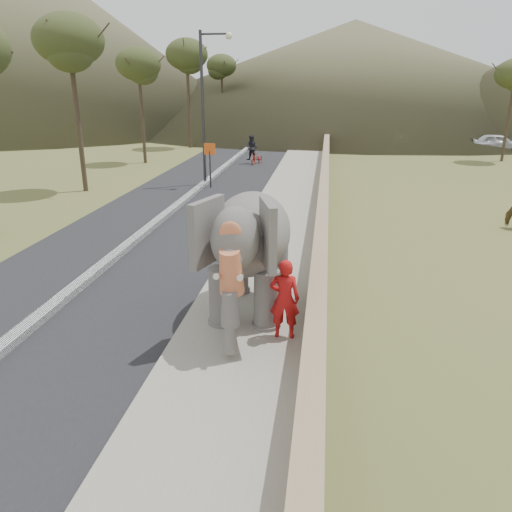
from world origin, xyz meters
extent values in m
plane|color=olive|center=(0.00, 0.00, 0.00)|extent=(160.00, 160.00, 0.00)
cube|color=black|center=(-5.00, 10.00, 0.01)|extent=(7.00, 120.00, 0.03)
cube|color=black|center=(-5.00, 10.00, 0.11)|extent=(0.35, 120.00, 0.22)
cube|color=#9E9687|center=(0.00, 10.00, 0.07)|extent=(3.00, 120.00, 0.15)
cube|color=tan|center=(1.65, 10.00, 0.55)|extent=(0.30, 120.00, 1.10)
cylinder|color=#2C2D31|center=(-5.00, 16.61, 4.00)|extent=(0.16, 0.16, 8.00)
cylinder|color=#2C2D31|center=(-4.20, 16.61, 7.80)|extent=(1.60, 0.10, 0.10)
sphere|color=#FFF2CC|center=(-3.50, 16.61, 7.70)|extent=(0.36, 0.36, 0.36)
cylinder|color=#2D2D33|center=(-4.50, 15.79, 1.00)|extent=(0.08, 0.08, 2.00)
cube|color=#EC5916|center=(-4.50, 15.79, 2.10)|extent=(0.60, 0.05, 0.60)
imported|color=silver|center=(15.69, 33.74, 0.72)|extent=(4.36, 2.05, 1.44)
cone|color=brown|center=(-38.00, 55.00, 11.00)|extent=(60.00, 60.00, 22.00)
cone|color=brown|center=(5.00, 70.00, 7.00)|extent=(80.00, 80.00, 14.00)
imported|color=#AC1212|center=(0.95, -0.70, 1.06)|extent=(0.66, 0.43, 1.82)
imported|color=maroon|center=(-3.14, 24.31, 0.41)|extent=(1.04, 1.64, 0.82)
imported|color=#222227|center=(-3.48, 24.31, 1.13)|extent=(1.03, 0.92, 1.76)
camera|label=1|loc=(1.71, -10.58, 5.51)|focal=35.00mm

